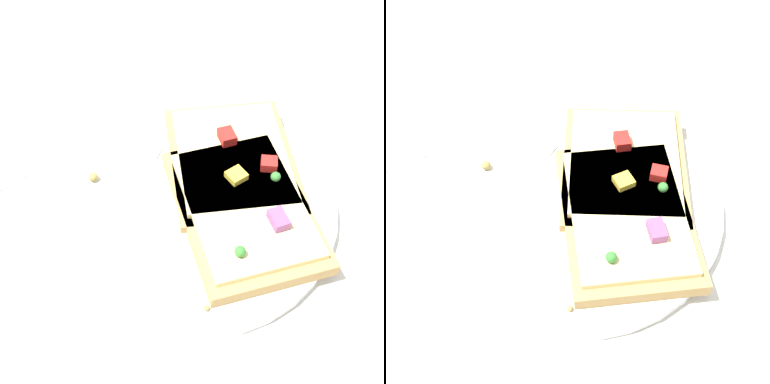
# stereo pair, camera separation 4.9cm
# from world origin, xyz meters

# --- Properties ---
(ground_plane) EXTENTS (4.00, 4.00, 0.00)m
(ground_plane) POSITION_xyz_m (0.00, 0.00, 0.00)
(ground_plane) COLOR beige
(plate) EXTENTS (0.27, 0.27, 0.01)m
(plate) POSITION_xyz_m (0.00, 0.00, 0.01)
(plate) COLOR white
(plate) RESTS_ON ground
(fork) EXTENTS (0.12, 0.19, 0.01)m
(fork) POSITION_xyz_m (0.03, 0.01, 0.01)
(fork) COLOR silver
(fork) RESTS_ON plate
(knife) EXTENTS (0.11, 0.18, 0.01)m
(knife) POSITION_xyz_m (-0.01, -0.05, 0.01)
(knife) COLOR silver
(knife) RESTS_ON plate
(pizza_slice_main) EXTENTS (0.17, 0.19, 0.03)m
(pizza_slice_main) POSITION_xyz_m (-0.02, 0.04, 0.02)
(pizza_slice_main) COLOR tan
(pizza_slice_main) RESTS_ON plate
(pizza_slice_corner) EXTENTS (0.18, 0.19, 0.03)m
(pizza_slice_corner) POSITION_xyz_m (-0.05, -0.01, 0.02)
(pizza_slice_corner) COLOR tan
(pizza_slice_corner) RESTS_ON plate
(crumb_scatter) EXTENTS (0.17, 0.18, 0.01)m
(crumb_scatter) POSITION_xyz_m (0.02, -0.02, 0.02)
(crumb_scatter) COLOR tan
(crumb_scatter) RESTS_ON plate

